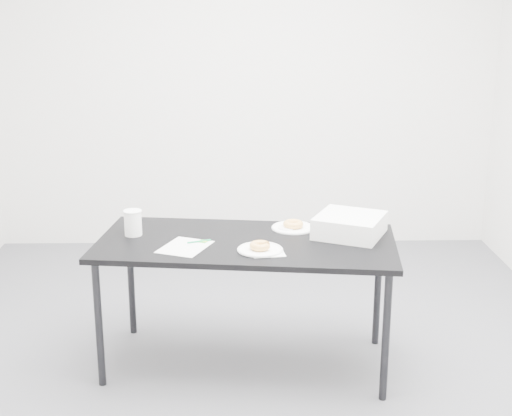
{
  "coord_description": "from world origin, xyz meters",
  "views": [
    {
      "loc": [
        -0.04,
        -3.66,
        1.93
      ],
      "look_at": [
        0.05,
        0.02,
        0.87
      ],
      "focal_mm": 50.0,
      "sensor_mm": 36.0,
      "label": 1
    }
  ],
  "objects_px": {
    "donut_near": "(260,246)",
    "plate_near": "(260,250)",
    "coffee_cup": "(133,223)",
    "plate_far": "(293,228)",
    "bakery_box": "(350,225)",
    "donut_far": "(293,224)",
    "scorecard": "(185,247)",
    "pen": "(199,241)",
    "table": "(246,250)"
  },
  "relations": [
    {
      "from": "donut_near",
      "to": "plate_near",
      "type": "bearing_deg",
      "value": 0.0
    },
    {
      "from": "plate_near",
      "to": "coffee_cup",
      "type": "bearing_deg",
      "value": 158.35
    },
    {
      "from": "donut_far",
      "to": "pen",
      "type": "bearing_deg",
      "value": -155.83
    },
    {
      "from": "table",
      "to": "coffee_cup",
      "type": "height_order",
      "value": "coffee_cup"
    },
    {
      "from": "donut_near",
      "to": "bakery_box",
      "type": "bearing_deg",
      "value": 26.14
    },
    {
      "from": "plate_far",
      "to": "bakery_box",
      "type": "xyz_separation_m",
      "value": [
        0.3,
        -0.13,
        0.05
      ]
    },
    {
      "from": "plate_far",
      "to": "bakery_box",
      "type": "relative_size",
      "value": 0.72
    },
    {
      "from": "donut_near",
      "to": "coffee_cup",
      "type": "relative_size",
      "value": 0.78
    },
    {
      "from": "bakery_box",
      "to": "table",
      "type": "bearing_deg",
      "value": -147.11
    },
    {
      "from": "plate_near",
      "to": "plate_far",
      "type": "distance_m",
      "value": 0.42
    },
    {
      "from": "coffee_cup",
      "to": "bakery_box",
      "type": "height_order",
      "value": "coffee_cup"
    },
    {
      "from": "table",
      "to": "pen",
      "type": "distance_m",
      "value": 0.26
    },
    {
      "from": "bakery_box",
      "to": "plate_far",
      "type": "bearing_deg",
      "value": -178.46
    },
    {
      "from": "pen",
      "to": "donut_far",
      "type": "relative_size",
      "value": 1.12
    },
    {
      "from": "plate_near",
      "to": "plate_far",
      "type": "xyz_separation_m",
      "value": [
        0.2,
        0.37,
        -0.0
      ]
    },
    {
      "from": "scorecard",
      "to": "coffee_cup",
      "type": "height_order",
      "value": "coffee_cup"
    },
    {
      "from": "plate_far",
      "to": "pen",
      "type": "bearing_deg",
      "value": -155.83
    },
    {
      "from": "scorecard",
      "to": "donut_far",
      "type": "relative_size",
      "value": 2.41
    },
    {
      "from": "table",
      "to": "coffee_cup",
      "type": "bearing_deg",
      "value": 177.01
    },
    {
      "from": "scorecard",
      "to": "plate_near",
      "type": "xyz_separation_m",
      "value": [
        0.39,
        -0.07,
        0.01
      ]
    },
    {
      "from": "scorecard",
      "to": "coffee_cup",
      "type": "bearing_deg",
      "value": 167.87
    },
    {
      "from": "donut_far",
      "to": "donut_near",
      "type": "bearing_deg",
      "value": -117.98
    },
    {
      "from": "plate_near",
      "to": "donut_far",
      "type": "xyz_separation_m",
      "value": [
        0.2,
        0.37,
        0.02
      ]
    },
    {
      "from": "pen",
      "to": "donut_near",
      "type": "xyz_separation_m",
      "value": [
        0.32,
        -0.14,
        0.02
      ]
    },
    {
      "from": "donut_far",
      "to": "coffee_cup",
      "type": "relative_size",
      "value": 0.81
    },
    {
      "from": "plate_far",
      "to": "donut_far",
      "type": "height_order",
      "value": "donut_far"
    },
    {
      "from": "table",
      "to": "plate_far",
      "type": "height_order",
      "value": "plate_far"
    },
    {
      "from": "plate_near",
      "to": "donut_near",
      "type": "relative_size",
      "value": 2.13
    },
    {
      "from": "scorecard",
      "to": "plate_far",
      "type": "xyz_separation_m",
      "value": [
        0.58,
        0.3,
        0.0
      ]
    },
    {
      "from": "table",
      "to": "pen",
      "type": "bearing_deg",
      "value": -167.57
    },
    {
      "from": "scorecard",
      "to": "donut_near",
      "type": "bearing_deg",
      "value": 12.96
    },
    {
      "from": "table",
      "to": "bakery_box",
      "type": "relative_size",
      "value": 4.9
    },
    {
      "from": "pen",
      "to": "plate_far",
      "type": "xyz_separation_m",
      "value": [
        0.51,
        0.23,
        -0.0
      ]
    },
    {
      "from": "coffee_cup",
      "to": "plate_near",
      "type": "bearing_deg",
      "value": -21.65
    },
    {
      "from": "donut_far",
      "to": "bakery_box",
      "type": "relative_size",
      "value": 0.34
    },
    {
      "from": "donut_far",
      "to": "coffee_cup",
      "type": "height_order",
      "value": "coffee_cup"
    },
    {
      "from": "donut_near",
      "to": "bakery_box",
      "type": "xyz_separation_m",
      "value": [
        0.49,
        0.24,
        0.03
      ]
    },
    {
      "from": "pen",
      "to": "donut_far",
      "type": "height_order",
      "value": "donut_far"
    },
    {
      "from": "table",
      "to": "scorecard",
      "type": "height_order",
      "value": "scorecard"
    },
    {
      "from": "table",
      "to": "plate_near",
      "type": "height_order",
      "value": "plate_near"
    },
    {
      "from": "pen",
      "to": "coffee_cup",
      "type": "relative_size",
      "value": 0.9
    },
    {
      "from": "scorecard",
      "to": "donut_far",
      "type": "distance_m",
      "value": 0.66
    },
    {
      "from": "scorecard",
      "to": "donut_near",
      "type": "height_order",
      "value": "donut_near"
    },
    {
      "from": "plate_near",
      "to": "donut_far",
      "type": "bearing_deg",
      "value": 62.02
    },
    {
      "from": "pen",
      "to": "plate_near",
      "type": "height_order",
      "value": "pen"
    },
    {
      "from": "plate_far",
      "to": "donut_far",
      "type": "bearing_deg",
      "value": 0.0
    },
    {
      "from": "table",
      "to": "bakery_box",
      "type": "bearing_deg",
      "value": 15.12
    },
    {
      "from": "donut_far",
      "to": "bakery_box",
      "type": "xyz_separation_m",
      "value": [
        0.3,
        -0.13,
        0.03
      ]
    },
    {
      "from": "table",
      "to": "coffee_cup",
      "type": "relative_size",
      "value": 11.75
    },
    {
      "from": "pen",
      "to": "donut_far",
      "type": "bearing_deg",
      "value": 3.85
    }
  ]
}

